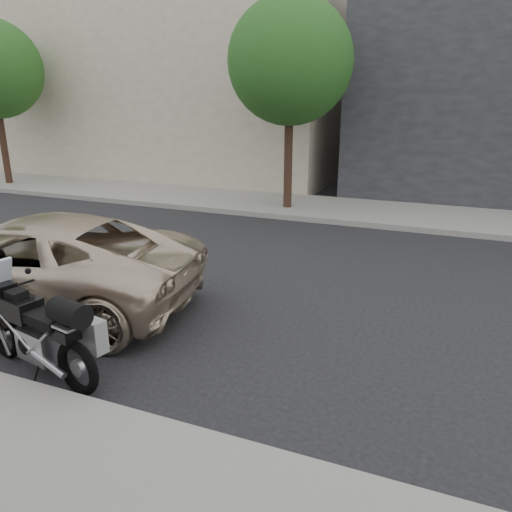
{
  "coord_description": "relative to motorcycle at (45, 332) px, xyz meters",
  "views": [
    {
      "loc": [
        -2.66,
        7.65,
        3.29
      ],
      "look_at": [
        0.16,
        0.84,
        0.9
      ],
      "focal_mm": 35.0,
      "sensor_mm": 36.0,
      "label": 1
    }
  ],
  "objects": [
    {
      "name": "far_building_cream",
      "position": [
        7.28,
        -17.16,
        3.4
      ],
      "size": [
        14.0,
        11.0,
        8.0
      ],
      "color": "#AC9F8A",
      "rests_on": "ground"
    },
    {
      "name": "street_tree_mid",
      "position": [
        0.28,
        -9.66,
        3.54
      ],
      "size": [
        3.4,
        3.4,
        5.7
      ],
      "color": "#372319",
      "rests_on": "far_sidewalk"
    },
    {
      "name": "minivan",
      "position": [
        1.78,
        -1.54,
        0.15
      ],
      "size": [
        5.71,
        3.3,
        1.5
      ],
      "primitive_type": "imported",
      "rotation": [
        0.0,
        0.0,
        1.73
      ],
      "color": "beige",
      "rests_on": "ground"
    },
    {
      "name": "ground",
      "position": [
        -1.72,
        -3.66,
        -0.6
      ],
      "size": [
        120.0,
        120.0,
        0.0
      ],
      "primitive_type": "plane",
      "color": "black",
      "rests_on": "ground"
    },
    {
      "name": "far_sidewalk",
      "position": [
        -1.72,
        -10.16,
        -0.52
      ],
      "size": [
        44.0,
        3.0,
        0.15
      ],
      "primitive_type": "cube",
      "color": "gray",
      "rests_on": "ground"
    },
    {
      "name": "motorcycle",
      "position": [
        0.0,
        0.0,
        0.0
      ],
      "size": [
        2.16,
        0.79,
        1.38
      ],
      "rotation": [
        0.0,
        0.0,
        -0.21
      ],
      "color": "black",
      "rests_on": "ground"
    }
  ]
}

